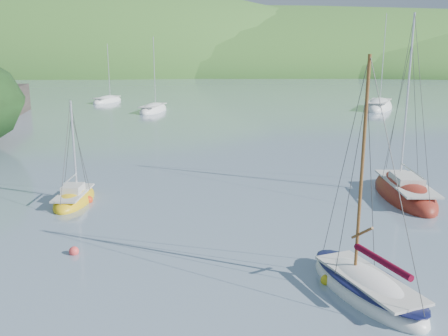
{
  "coord_description": "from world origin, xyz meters",
  "views": [
    {
      "loc": [
        0.82,
        -16.04,
        8.6
      ],
      "look_at": [
        0.4,
        8.0,
        2.65
      ],
      "focal_mm": 40.0,
      "sensor_mm": 36.0,
      "label": 1
    }
  ],
  "objects_px": {
    "sloop_red": "(404,194)",
    "sailboat_yellow": "(74,199)",
    "daysailer_white": "(366,288)",
    "distant_sloop_b": "(378,107)",
    "distant_sloop_c": "(107,101)",
    "distant_sloop_a": "(153,110)"
  },
  "relations": [
    {
      "from": "sloop_red",
      "to": "sailboat_yellow",
      "type": "bearing_deg",
      "value": -176.63
    },
    {
      "from": "daysailer_white",
      "to": "sailboat_yellow",
      "type": "height_order",
      "value": "daysailer_white"
    },
    {
      "from": "distant_sloop_b",
      "to": "distant_sloop_c",
      "type": "distance_m",
      "value": 40.19
    },
    {
      "from": "sloop_red",
      "to": "sailboat_yellow",
      "type": "xyz_separation_m",
      "value": [
        -18.9,
        -1.21,
        -0.05
      ]
    },
    {
      "from": "distant_sloop_a",
      "to": "distant_sloop_c",
      "type": "distance_m",
      "value": 14.01
    },
    {
      "from": "distant_sloop_b",
      "to": "sailboat_yellow",
      "type": "bearing_deg",
      "value": -100.89
    },
    {
      "from": "distant_sloop_c",
      "to": "distant_sloop_b",
      "type": "bearing_deg",
      "value": 9.25
    },
    {
      "from": "sloop_red",
      "to": "distant_sloop_c",
      "type": "relative_size",
      "value": 1.18
    },
    {
      "from": "daysailer_white",
      "to": "sailboat_yellow",
      "type": "distance_m",
      "value": 17.21
    },
    {
      "from": "sailboat_yellow",
      "to": "distant_sloop_c",
      "type": "bearing_deg",
      "value": 102.27
    },
    {
      "from": "daysailer_white",
      "to": "distant_sloop_b",
      "type": "xyz_separation_m",
      "value": [
        15.37,
        52.93,
        0.01
      ]
    },
    {
      "from": "distant_sloop_a",
      "to": "distant_sloop_b",
      "type": "bearing_deg",
      "value": 17.9
    },
    {
      "from": "sailboat_yellow",
      "to": "distant_sloop_b",
      "type": "relative_size",
      "value": 0.45
    },
    {
      "from": "daysailer_white",
      "to": "sloop_red",
      "type": "xyz_separation_m",
      "value": [
        5.21,
        11.64,
        0.01
      ]
    },
    {
      "from": "sailboat_yellow",
      "to": "distant_sloop_a",
      "type": "height_order",
      "value": "distant_sloop_a"
    },
    {
      "from": "sailboat_yellow",
      "to": "distant_sloop_b",
      "type": "height_order",
      "value": "distant_sloop_b"
    },
    {
      "from": "sloop_red",
      "to": "sailboat_yellow",
      "type": "height_order",
      "value": "sloop_red"
    },
    {
      "from": "sloop_red",
      "to": "distant_sloop_a",
      "type": "xyz_separation_m",
      "value": [
        -20.53,
        37.89,
        -0.04
      ]
    },
    {
      "from": "daysailer_white",
      "to": "sloop_red",
      "type": "relative_size",
      "value": 0.79
    },
    {
      "from": "sloop_red",
      "to": "distant_sloop_c",
      "type": "height_order",
      "value": "sloop_red"
    },
    {
      "from": "distant_sloop_a",
      "to": "distant_sloop_c",
      "type": "height_order",
      "value": "distant_sloop_a"
    },
    {
      "from": "distant_sloop_a",
      "to": "sloop_red",
      "type": "bearing_deg",
      "value": -49.96
    }
  ]
}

